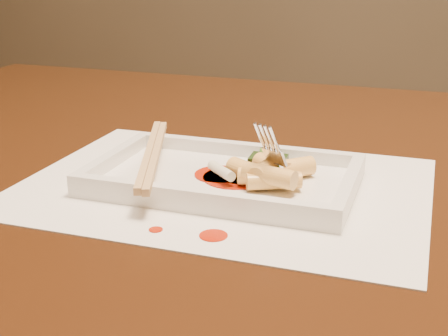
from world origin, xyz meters
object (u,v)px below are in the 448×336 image
(table, at_px, (294,250))
(chopstick_a, at_px, (149,153))
(fork, at_px, (299,107))
(placemat, at_px, (224,186))
(plate_base, at_px, (224,181))

(table, xyz_separation_m, chopstick_a, (-0.14, -0.08, 0.13))
(table, bearing_deg, fork, -78.90)
(table, distance_m, chopstick_a, 0.21)
(chopstick_a, distance_m, fork, 0.16)
(table, bearing_deg, placemat, -124.80)
(placemat, xyz_separation_m, plate_base, (0.00, -0.00, 0.00))
(placemat, relative_size, chopstick_a, 1.80)
(table, xyz_separation_m, fork, (0.01, -0.06, 0.18))
(plate_base, bearing_deg, placemat, 135.00)
(plate_base, xyz_separation_m, chopstick_a, (-0.08, 0.00, 0.02))
(fork, bearing_deg, chopstick_a, -173.25)
(placemat, relative_size, plate_base, 1.54)
(plate_base, bearing_deg, table, 55.20)
(placemat, bearing_deg, chopstick_a, -180.00)
(plate_base, height_order, fork, fork)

